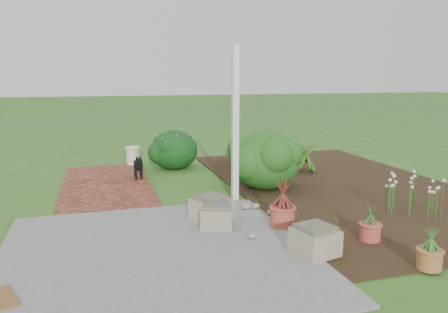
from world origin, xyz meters
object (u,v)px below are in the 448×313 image
object	(u,v)px
evergreen_shrub	(266,159)
stone_trough_near	(315,242)
cream_ceramic_urn	(133,156)
black_dog	(138,165)

from	to	relation	value
evergreen_shrub	stone_trough_near	bearing A→B (deg)	-101.06
stone_trough_near	evergreen_shrub	distance (m)	3.09
stone_trough_near	cream_ceramic_urn	distance (m)	6.00
stone_trough_near	cream_ceramic_urn	size ratio (longest dim) A/B	1.12
black_dog	stone_trough_near	bearing A→B (deg)	-68.79
black_dog	evergreen_shrub	world-z (taller)	evergreen_shrub
evergreen_shrub	cream_ceramic_urn	bearing A→B (deg)	127.56
cream_ceramic_urn	evergreen_shrub	xyz separation A→B (m)	(2.14, -2.78, 0.33)
black_dog	cream_ceramic_urn	distance (m)	1.48
stone_trough_near	black_dog	world-z (taller)	black_dog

